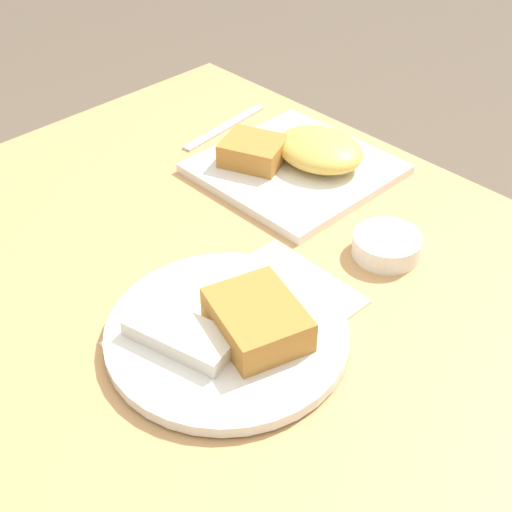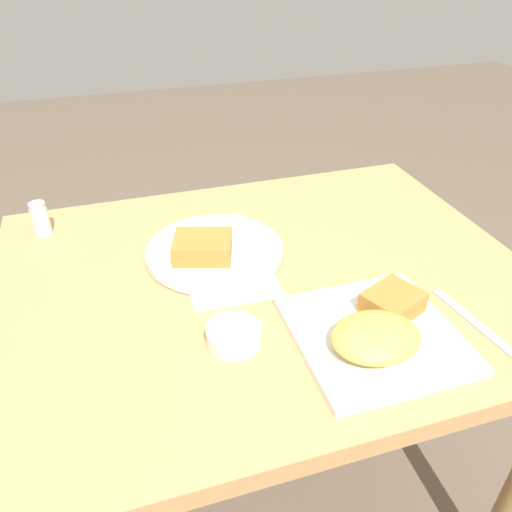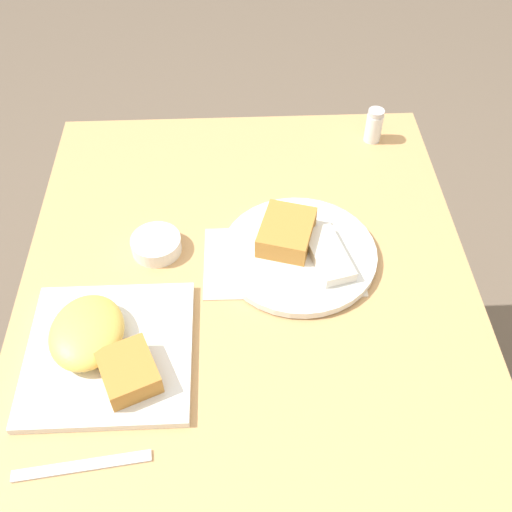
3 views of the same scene
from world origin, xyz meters
The scene contains 8 objects.
ground_plane centered at (0.00, 0.00, 0.00)m, with size 8.00×8.00×0.00m, color brown.
dining_table centered at (0.00, 0.00, 0.64)m, with size 1.01×0.78×0.73m.
menu_card centered at (-0.07, 0.06, 0.73)m, with size 0.17×0.28×0.00m.
plate_square_near centered at (0.11, -0.23, 0.75)m, with size 0.25×0.25×0.06m.
plate_oval_far centered at (-0.08, 0.09, 0.74)m, with size 0.27×0.27×0.05m.
sauce_ramekin centered at (-0.11, -0.16, 0.74)m, with size 0.09×0.09×0.03m.
salt_shaker centered at (-0.41, 0.28, 0.76)m, with size 0.04×0.04×0.07m.
butter_knife centered at (0.29, -0.24, 0.73)m, with size 0.04×0.19×0.00m.
Camera 2 is at (-0.25, -0.73, 1.28)m, focal length 35.00 mm.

